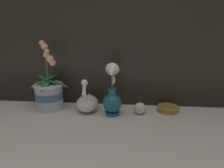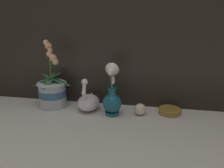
{
  "view_description": "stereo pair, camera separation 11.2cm",
  "coord_description": "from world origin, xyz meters",
  "views": [
    {
      "loc": [
        0.13,
        -0.93,
        0.46
      ],
      "look_at": [
        0.04,
        0.14,
        0.16
      ],
      "focal_mm": 35.0,
      "sensor_mm": 36.0,
      "label": 1
    },
    {
      "loc": [
        0.24,
        -0.92,
        0.46
      ],
      "look_at": [
        0.04,
        0.14,
        0.16
      ],
      "focal_mm": 35.0,
      "sensor_mm": 36.0,
      "label": 2
    }
  ],
  "objects": [
    {
      "name": "glass_sphere",
      "position": [
        0.18,
        0.15,
        0.03
      ],
      "size": [
        0.06,
        0.06,
        0.06
      ],
      "color": "beige",
      "rests_on": "ground_plane"
    },
    {
      "name": "blue_vase",
      "position": [
        0.04,
        0.12,
        0.1
      ],
      "size": [
        0.1,
        0.12,
        0.28
      ],
      "color": "#195B75",
      "rests_on": "ground_plane"
    },
    {
      "name": "ground_plane",
      "position": [
        0.0,
        0.0,
        0.0
      ],
      "size": [
        2.8,
        2.8,
        0.0
      ],
      "primitive_type": "plane",
      "color": "beige"
    },
    {
      "name": "amber_dish",
      "position": [
        0.34,
        0.2,
        0.02
      ],
      "size": [
        0.12,
        0.12,
        0.03
      ],
      "color": "olive",
      "rests_on": "ground_plane"
    },
    {
      "name": "orchid_potted_plant",
      "position": [
        -0.32,
        0.18,
        0.1
      ],
      "size": [
        0.23,
        0.19,
        0.38
      ],
      "color": "#B2BCCC",
      "rests_on": "ground_plane"
    },
    {
      "name": "swan_figurine",
      "position": [
        -0.1,
        0.17,
        0.05
      ],
      "size": [
        0.12,
        0.18,
        0.19
      ],
      "color": "white",
      "rests_on": "ground_plane"
    }
  ]
}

